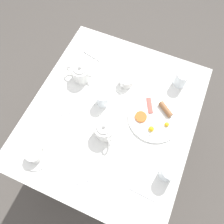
# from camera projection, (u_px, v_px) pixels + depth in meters

# --- Properties ---
(ground_plane) EXTENTS (8.00, 8.00, 0.00)m
(ground_plane) POSITION_uv_depth(u_px,v_px,m) (112.00, 149.00, 1.90)
(ground_plane) COLOR #4C4742
(table) EXTENTS (0.89, 1.02, 0.77)m
(table) POSITION_uv_depth(u_px,v_px,m) (112.00, 119.00, 1.27)
(table) COLOR white
(table) RESTS_ON ground_plane
(breakfast_plate) EXTENTS (0.29, 0.29, 0.04)m
(breakfast_plate) POSITION_uv_depth(u_px,v_px,m) (155.00, 118.00, 1.18)
(breakfast_plate) COLOR white
(breakfast_plate) RESTS_ON table
(teapot_near) EXTENTS (0.13, 0.15, 0.11)m
(teapot_near) POSITION_uv_depth(u_px,v_px,m) (105.00, 130.00, 1.11)
(teapot_near) COLOR white
(teapot_near) RESTS_ON table
(teapot_far) EXTENTS (0.18, 0.10, 0.11)m
(teapot_far) POSITION_uv_depth(u_px,v_px,m) (81.00, 73.00, 1.25)
(teapot_far) COLOR white
(teapot_far) RESTS_ON table
(teacup_with_saucer_left) EXTENTS (0.15, 0.15, 0.06)m
(teacup_with_saucer_left) POSITION_uv_depth(u_px,v_px,m) (126.00, 82.00, 1.26)
(teacup_with_saucer_left) COLOR white
(teacup_with_saucer_left) RESTS_ON table
(teacup_with_saucer_right) EXTENTS (0.15, 0.15, 0.06)m
(teacup_with_saucer_right) POSITION_uv_depth(u_px,v_px,m) (35.00, 155.00, 1.08)
(teacup_with_saucer_right) COLOR white
(teacup_with_saucer_right) RESTS_ON table
(water_glass_tall) EXTENTS (0.07, 0.07, 0.09)m
(water_glass_tall) POSITION_uv_depth(u_px,v_px,m) (103.00, 99.00, 1.19)
(water_glass_tall) COLOR white
(water_glass_tall) RESTS_ON table
(water_glass_short) EXTENTS (0.07, 0.07, 0.10)m
(water_glass_short) POSITION_uv_depth(u_px,v_px,m) (168.00, 173.00, 1.02)
(water_glass_short) COLOR white
(water_glass_short) RESTS_ON table
(wine_glass_spare) EXTENTS (0.07, 0.07, 0.10)m
(wine_glass_spare) POSITION_uv_depth(u_px,v_px,m) (181.00, 79.00, 1.23)
(wine_glass_spare) COLOR white
(wine_glass_spare) RESTS_ON table
(napkin_folded) EXTENTS (0.16, 0.18, 0.01)m
(napkin_folded) POSITION_uv_depth(u_px,v_px,m) (99.00, 48.00, 1.38)
(napkin_folded) COLOR white
(napkin_folded) RESTS_ON table
(fork_by_plate) EXTENTS (0.15, 0.13, 0.00)m
(fork_by_plate) POSITION_uv_depth(u_px,v_px,m) (93.00, 179.00, 1.06)
(fork_by_plate) COLOR silver
(fork_by_plate) RESTS_ON table
(knife_by_plate) EXTENTS (0.16, 0.13, 0.00)m
(knife_by_plate) POSITION_uv_depth(u_px,v_px,m) (65.00, 113.00, 1.20)
(knife_by_plate) COLOR silver
(knife_by_plate) RESTS_ON table
(spoon_for_tea) EXTENTS (0.15, 0.02, 0.00)m
(spoon_for_tea) POSITION_uv_depth(u_px,v_px,m) (141.00, 193.00, 1.03)
(spoon_for_tea) COLOR silver
(spoon_for_tea) RESTS_ON table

